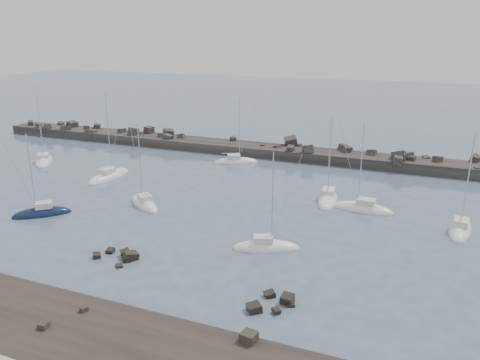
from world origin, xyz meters
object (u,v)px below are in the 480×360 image
object	(u,v)px
sailboat_1	(44,161)
sailboat_9	(460,230)
sailboat_3	(109,177)
sailboat_4	(236,162)
sailboat_8	(363,209)
sailboat_5	(144,204)
sailboat_2	(42,214)
sailboat_6	(328,200)
sailboat_7	(266,248)

from	to	relation	value
sailboat_1	sailboat_9	distance (m)	69.20
sailboat_1	sailboat_9	bearing A→B (deg)	-4.57
sailboat_3	sailboat_4	xyz separation A→B (m)	(15.51, 16.23, -0.01)
sailboat_8	sailboat_4	bearing A→B (deg)	147.85
sailboat_3	sailboat_5	bearing A→B (deg)	-34.90
sailboat_2	sailboat_4	distance (m)	35.52
sailboat_1	sailboat_6	size ratio (longest dim) A/B	1.09
sailboat_4	sailboat_7	distance (m)	35.56
sailboat_5	sailboat_8	world-z (taller)	sailboat_8
sailboat_1	sailboat_5	xyz separation A→B (m)	(29.55, -12.27, 0.01)
sailboat_6	sailboat_8	distance (m)	5.41
sailboat_3	sailboat_5	distance (m)	15.20
sailboat_1	sailboat_3	size ratio (longest dim) A/B	0.99
sailboat_6	sailboat_7	distance (m)	18.01
sailboat_2	sailboat_6	world-z (taller)	sailboat_6
sailboat_5	sailboat_7	size ratio (longest dim) A/B	1.02
sailboat_7	sailboat_5	bearing A→B (deg)	161.84
sailboat_2	sailboat_7	xyz separation A→B (m)	(29.93, 1.56, -0.02)
sailboat_4	sailboat_6	bearing A→B (deg)	-34.75
sailboat_1	sailboat_4	bearing A→B (deg)	21.21
sailboat_2	sailboat_6	distance (m)	38.15
sailboat_3	sailboat_7	bearing A→B (deg)	-25.22
sailboat_3	sailboat_9	size ratio (longest dim) A/B	1.16
sailboat_7	sailboat_8	world-z (taller)	sailboat_8
sailboat_5	sailboat_3	bearing A→B (deg)	145.10
sailboat_7	sailboat_9	world-z (taller)	sailboat_9
sailboat_2	sailboat_5	world-z (taller)	sailboat_5
sailboat_4	sailboat_8	world-z (taller)	sailboat_8
sailboat_1	sailboat_2	size ratio (longest dim) A/B	1.23
sailboat_4	sailboat_6	xyz separation A→B (m)	(19.65, -13.63, 0.01)
sailboat_2	sailboat_4	world-z (taller)	sailboat_4
sailboat_2	sailboat_5	distance (m)	12.98
sailboat_1	sailboat_9	xyz separation A→B (m)	(68.98, -5.51, 0.01)
sailboat_5	sailboat_6	distance (m)	25.35
sailboat_6	sailboat_9	distance (m)	17.33
sailboat_4	sailboat_7	world-z (taller)	sailboat_4
sailboat_2	sailboat_6	bearing A→B (deg)	30.44
sailboat_3	sailboat_9	xyz separation A→B (m)	(51.89, -1.93, 0.00)
sailboat_4	sailboat_8	distance (m)	29.19
sailboat_1	sailboat_7	distance (m)	52.73
sailboat_6	sailboat_7	world-z (taller)	sailboat_6
sailboat_5	sailboat_8	xyz separation A→B (m)	(27.76, 9.39, -0.00)
sailboat_3	sailboat_7	world-z (taller)	sailboat_3
sailboat_6	sailboat_1	bearing A→B (deg)	178.92
sailboat_4	sailboat_8	size ratio (longest dim) A/B	0.99
sailboat_1	sailboat_7	xyz separation A→B (m)	(49.29, -18.75, 0.01)
sailboat_6	sailboat_8	xyz separation A→B (m)	(5.06, -1.90, 0.00)
sailboat_1	sailboat_9	world-z (taller)	sailboat_1
sailboat_3	sailboat_5	xyz separation A→B (m)	(12.46, -8.69, -0.00)
sailboat_4	sailboat_7	size ratio (longest dim) A/B	1.08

